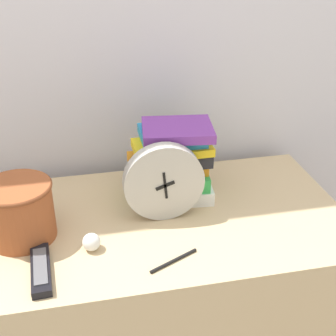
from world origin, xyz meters
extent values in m
cube|color=silver|center=(0.00, 0.65, 1.20)|extent=(6.00, 0.04, 2.40)
cube|color=tan|center=(0.00, 0.29, 0.39)|extent=(1.20, 0.58, 0.77)
cylinder|color=#B7B2A8|center=(0.09, 0.29, 0.88)|extent=(0.22, 0.04, 0.22)
cylinder|color=white|center=(0.09, 0.28, 0.88)|extent=(0.19, 0.01, 0.19)
cube|color=black|center=(0.09, 0.27, 0.88)|extent=(0.05, 0.01, 0.03)
cube|color=black|center=(0.09, 0.27, 0.88)|extent=(0.01, 0.01, 0.08)
cylinder|color=black|center=(0.09, 0.27, 0.88)|extent=(0.01, 0.00, 0.01)
cube|color=white|center=(0.15, 0.39, 0.79)|extent=(0.22, 0.17, 0.04)
cube|color=green|center=(0.13, 0.40, 0.83)|extent=(0.23, 0.16, 0.04)
cube|color=orange|center=(0.12, 0.41, 0.87)|extent=(0.22, 0.15, 0.03)
cube|color=#232328|center=(0.14, 0.41, 0.90)|extent=(0.20, 0.17, 0.04)
cube|color=yellow|center=(0.13, 0.39, 0.93)|extent=(0.22, 0.13, 0.02)
cube|color=#2D9ED1|center=(0.14, 0.42, 0.96)|extent=(0.18, 0.16, 0.03)
cube|color=#7A3899|center=(0.15, 0.39, 0.98)|extent=(0.21, 0.18, 0.03)
cylinder|color=#994C28|center=(-0.29, 0.28, 0.85)|extent=(0.17, 0.17, 0.15)
torus|color=brown|center=(-0.29, 0.28, 0.92)|extent=(0.18, 0.18, 0.01)
cube|color=black|center=(-0.24, 0.12, 0.78)|extent=(0.05, 0.18, 0.02)
cube|color=#59595E|center=(-0.24, 0.12, 0.79)|extent=(0.04, 0.13, 0.00)
sphere|color=white|center=(-0.12, 0.18, 0.79)|extent=(0.05, 0.05, 0.05)
cylinder|color=black|center=(0.07, 0.09, 0.77)|extent=(0.13, 0.07, 0.01)
camera|label=1|loc=(-0.12, -0.77, 1.51)|focal=50.00mm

